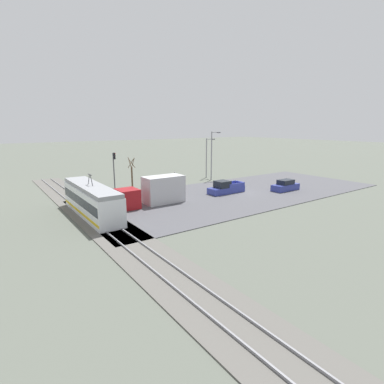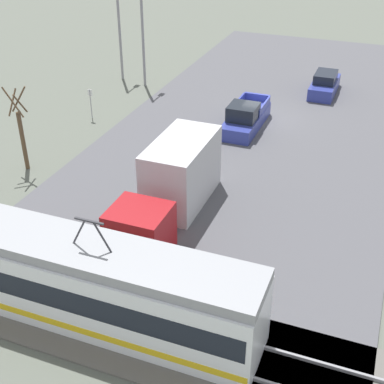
{
  "view_description": "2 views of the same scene",
  "coord_description": "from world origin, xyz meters",
  "px_view_note": "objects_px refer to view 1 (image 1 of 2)",
  "views": [
    {
      "loc": [
        -30.3,
        29.65,
        9.42
      ],
      "look_at": [
        -1.86,
        9.55,
        1.68
      ],
      "focal_mm": 28.0,
      "sensor_mm": 36.0,
      "label": 1
    },
    {
      "loc": [
        -7.65,
        33.18,
        14.45
      ],
      "look_at": [
        0.07,
        13.29,
        1.69
      ],
      "focal_mm": 50.0,
      "sensor_mm": 36.0,
      "label": 2
    }
  ],
  "objects_px": {
    "box_truck": "(155,191)",
    "sedan_car_0": "(285,186)",
    "traffic_light_pole": "(114,167)",
    "street_lamp_near_crossing": "(212,152)",
    "street_tree": "(132,175)",
    "street_lamp_mid_block": "(207,155)",
    "no_parking_sign": "(175,176)",
    "pickup_truck": "(226,188)",
    "light_rail_tram": "(92,201)"
  },
  "relations": [
    {
      "from": "box_truck",
      "to": "sedan_car_0",
      "type": "height_order",
      "value": "box_truck"
    },
    {
      "from": "traffic_light_pole",
      "to": "street_lamp_near_crossing",
      "type": "bearing_deg",
      "value": -92.21
    },
    {
      "from": "street_tree",
      "to": "street_lamp_mid_block",
      "type": "height_order",
      "value": "street_lamp_mid_block"
    },
    {
      "from": "box_truck",
      "to": "traffic_light_pole",
      "type": "relative_size",
      "value": 1.49
    },
    {
      "from": "traffic_light_pole",
      "to": "no_parking_sign",
      "type": "xyz_separation_m",
      "value": [
        -0.17,
        -10.13,
        -2.36
      ]
    },
    {
      "from": "pickup_truck",
      "to": "light_rail_tram",
      "type": "bearing_deg",
      "value": 89.54
    },
    {
      "from": "light_rail_tram",
      "to": "pickup_truck",
      "type": "relative_size",
      "value": 2.24
    },
    {
      "from": "street_lamp_near_crossing",
      "to": "street_lamp_mid_block",
      "type": "bearing_deg",
      "value": -17.87
    },
    {
      "from": "street_lamp_near_crossing",
      "to": "light_rail_tram",
      "type": "bearing_deg",
      "value": 111.66
    },
    {
      "from": "box_truck",
      "to": "street_lamp_mid_block",
      "type": "xyz_separation_m",
      "value": [
        11.63,
        -17.14,
        2.58
      ]
    },
    {
      "from": "light_rail_tram",
      "to": "street_lamp_mid_block",
      "type": "relative_size",
      "value": 1.72
    },
    {
      "from": "street_lamp_mid_block",
      "to": "box_truck",
      "type": "bearing_deg",
      "value": 124.17
    },
    {
      "from": "pickup_truck",
      "to": "no_parking_sign",
      "type": "bearing_deg",
      "value": 11.55
    },
    {
      "from": "sedan_car_0",
      "to": "street_lamp_near_crossing",
      "type": "bearing_deg",
      "value": -167.55
    },
    {
      "from": "traffic_light_pole",
      "to": "street_lamp_near_crossing",
      "type": "distance_m",
      "value": 17.69
    },
    {
      "from": "light_rail_tram",
      "to": "street_lamp_mid_block",
      "type": "xyz_separation_m",
      "value": [
        11.96,
        -24.93,
        2.52
      ]
    },
    {
      "from": "street_lamp_near_crossing",
      "to": "no_parking_sign",
      "type": "height_order",
      "value": "street_lamp_near_crossing"
    },
    {
      "from": "street_tree",
      "to": "no_parking_sign",
      "type": "height_order",
      "value": "street_tree"
    },
    {
      "from": "no_parking_sign",
      "to": "light_rail_tram",
      "type": "bearing_deg",
      "value": 121.24
    },
    {
      "from": "street_tree",
      "to": "no_parking_sign",
      "type": "xyz_separation_m",
      "value": [
        0.26,
        -7.64,
        -0.95
      ]
    },
    {
      "from": "pickup_truck",
      "to": "sedan_car_0",
      "type": "bearing_deg",
      "value": -114.09
    },
    {
      "from": "light_rail_tram",
      "to": "sedan_car_0",
      "type": "relative_size",
      "value": 2.73
    },
    {
      "from": "light_rail_tram",
      "to": "pickup_truck",
      "type": "xyz_separation_m",
      "value": [
        -0.15,
        -18.76,
        -0.9
      ]
    },
    {
      "from": "street_lamp_near_crossing",
      "to": "sedan_car_0",
      "type": "bearing_deg",
      "value": -167.55
    },
    {
      "from": "traffic_light_pole",
      "to": "light_rail_tram",
      "type": "bearing_deg",
      "value": 147.57
    },
    {
      "from": "street_tree",
      "to": "pickup_truck",
      "type": "bearing_deg",
      "value": -135.78
    },
    {
      "from": "sedan_car_0",
      "to": "street_tree",
      "type": "height_order",
      "value": "street_tree"
    },
    {
      "from": "light_rail_tram",
      "to": "sedan_car_0",
      "type": "bearing_deg",
      "value": -98.17
    },
    {
      "from": "box_truck",
      "to": "light_rail_tram",
      "type": "bearing_deg",
      "value": 92.4
    },
    {
      "from": "light_rail_tram",
      "to": "traffic_light_pole",
      "type": "distance_m",
      "value": 12.33
    },
    {
      "from": "street_lamp_mid_block",
      "to": "no_parking_sign",
      "type": "distance_m",
      "value": 8.96
    },
    {
      "from": "sedan_car_0",
      "to": "traffic_light_pole",
      "type": "xyz_separation_m",
      "value": [
        14.18,
        20.62,
        2.89
      ]
    },
    {
      "from": "box_truck",
      "to": "no_parking_sign",
      "type": "height_order",
      "value": "box_truck"
    },
    {
      "from": "street_lamp_mid_block",
      "to": "no_parking_sign",
      "type": "height_order",
      "value": "street_lamp_mid_block"
    },
    {
      "from": "box_truck",
      "to": "street_lamp_mid_block",
      "type": "distance_m",
      "value": 20.87
    },
    {
      "from": "pickup_truck",
      "to": "no_parking_sign",
      "type": "relative_size",
      "value": 2.67
    },
    {
      "from": "box_truck",
      "to": "street_lamp_near_crossing",
      "type": "relative_size",
      "value": 1.0
    },
    {
      "from": "light_rail_tram",
      "to": "pickup_truck",
      "type": "height_order",
      "value": "light_rail_tram"
    },
    {
      "from": "light_rail_tram",
      "to": "street_lamp_mid_block",
      "type": "distance_m",
      "value": 27.76
    },
    {
      "from": "street_tree",
      "to": "no_parking_sign",
      "type": "distance_m",
      "value": 7.7
    },
    {
      "from": "box_truck",
      "to": "sedan_car_0",
      "type": "relative_size",
      "value": 1.87
    },
    {
      "from": "light_rail_tram",
      "to": "street_lamp_mid_block",
      "type": "bearing_deg",
      "value": -64.37
    },
    {
      "from": "traffic_light_pole",
      "to": "no_parking_sign",
      "type": "bearing_deg",
      "value": -90.96
    },
    {
      "from": "light_rail_tram",
      "to": "street_lamp_near_crossing",
      "type": "height_order",
      "value": "street_lamp_near_crossing"
    },
    {
      "from": "light_rail_tram",
      "to": "pickup_truck",
      "type": "distance_m",
      "value": 18.78
    },
    {
      "from": "box_truck",
      "to": "traffic_light_pole",
      "type": "bearing_deg",
      "value": 7.23
    },
    {
      "from": "box_truck",
      "to": "street_tree",
      "type": "height_order",
      "value": "street_tree"
    },
    {
      "from": "traffic_light_pole",
      "to": "street_tree",
      "type": "xyz_separation_m",
      "value": [
        -0.43,
        -2.5,
        -1.42
      ]
    },
    {
      "from": "street_tree",
      "to": "street_lamp_near_crossing",
      "type": "relative_size",
      "value": 0.58
    },
    {
      "from": "sedan_car_0",
      "to": "traffic_light_pole",
      "type": "distance_m",
      "value": 25.19
    }
  ]
}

